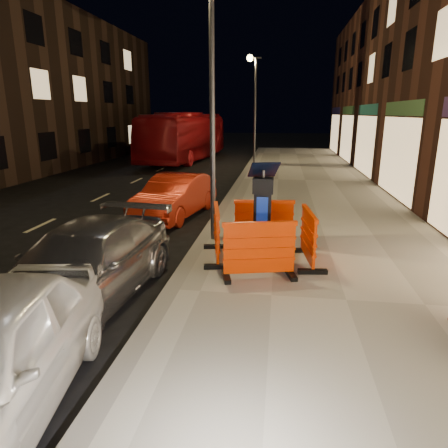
# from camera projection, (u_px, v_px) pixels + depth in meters

# --- Properties ---
(ground_plane) EXTENTS (120.00, 120.00, 0.00)m
(ground_plane) POSITION_uv_depth(u_px,v_px,m) (172.00, 297.00, 7.08)
(ground_plane) COLOR black
(ground_plane) RESTS_ON ground
(sidewalk) EXTENTS (6.00, 60.00, 0.15)m
(sidewalk) POSITION_uv_depth(u_px,v_px,m) (346.00, 304.00, 6.66)
(sidewalk) COLOR #9A978C
(sidewalk) RESTS_ON ground
(kerb) EXTENTS (0.30, 60.00, 0.15)m
(kerb) POSITION_uv_depth(u_px,v_px,m) (171.00, 293.00, 7.06)
(kerb) COLOR slate
(kerb) RESTS_ON ground
(parking_kiosk) EXTENTS (0.70, 0.70, 1.95)m
(parking_kiosk) POSITION_uv_depth(u_px,v_px,m) (262.00, 215.00, 8.19)
(parking_kiosk) COLOR black
(parking_kiosk) RESTS_ON sidewalk
(barrier_front) EXTENTS (1.50, 0.89, 1.09)m
(barrier_front) POSITION_uv_depth(u_px,v_px,m) (259.00, 250.00, 7.40)
(barrier_front) COLOR #F53600
(barrier_front) RESTS_ON sidewalk
(barrier_back) EXTENTS (1.45, 0.72, 1.09)m
(barrier_back) POSITION_uv_depth(u_px,v_px,m) (264.00, 223.00, 9.21)
(barrier_back) COLOR #F53600
(barrier_back) RESTS_ON sidewalk
(barrier_kerbside) EXTENTS (0.83, 1.48, 1.09)m
(barrier_kerbside) POSITION_uv_depth(u_px,v_px,m) (217.00, 233.00, 8.43)
(barrier_kerbside) COLOR #F53600
(barrier_kerbside) RESTS_ON sidewalk
(barrier_bldgside) EXTENTS (0.74, 1.46, 1.09)m
(barrier_bldgside) POSITION_uv_depth(u_px,v_px,m) (308.00, 237.00, 8.18)
(barrier_bldgside) COLOR #F53600
(barrier_bldgside) RESTS_ON sidewalk
(car_silver) EXTENTS (2.24, 4.66, 1.31)m
(car_silver) POSITION_uv_depth(u_px,v_px,m) (87.00, 300.00, 6.96)
(car_silver) COLOR #AAAAAF
(car_silver) RESTS_ON ground
(car_red) EXTENTS (2.03, 4.14, 1.30)m
(car_red) POSITION_uv_depth(u_px,v_px,m) (176.00, 216.00, 12.58)
(car_red) COLOR #A01E0D
(car_red) RESTS_ON ground
(bus_doubledecker) EXTENTS (3.63, 11.57, 3.17)m
(bus_doubledecker) POSITION_uv_depth(u_px,v_px,m) (186.00, 160.00, 27.34)
(bus_doubledecker) COLOR maroon
(bus_doubledecker) RESTS_ON ground
(street_lamp_mid) EXTENTS (0.12, 0.12, 6.00)m
(street_lamp_mid) POSITION_uv_depth(u_px,v_px,m) (212.00, 113.00, 9.06)
(street_lamp_mid) COLOR #3F3F44
(street_lamp_mid) RESTS_ON sidewalk
(street_lamp_far) EXTENTS (0.12, 0.12, 6.00)m
(street_lamp_far) POSITION_uv_depth(u_px,v_px,m) (255.00, 113.00, 23.37)
(street_lamp_far) COLOR #3F3F44
(street_lamp_far) RESTS_ON sidewalk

